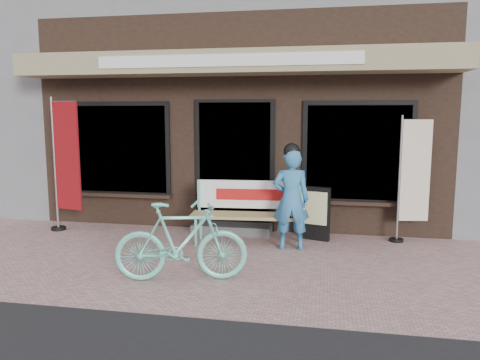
% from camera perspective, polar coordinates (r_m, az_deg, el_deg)
% --- Properties ---
extents(ground, '(70.00, 70.00, 0.00)m').
position_cam_1_polar(ground, '(6.19, -4.26, -10.51)').
color(ground, '#BA918E').
rests_on(ground, ground).
extents(storefront, '(7.00, 6.77, 6.00)m').
position_cam_1_polar(storefront, '(10.78, 2.49, 13.59)').
color(storefront, black).
rests_on(storefront, ground).
extents(bench, '(1.77, 0.57, 0.95)m').
position_cam_1_polar(bench, '(7.17, 1.11, -3.28)').
color(bench, '#6ACFB7').
rests_on(bench, ground).
extents(person, '(0.58, 0.42, 1.56)m').
position_cam_1_polar(person, '(6.82, 6.24, -2.14)').
color(person, teal).
rests_on(person, ground).
extents(bicycle, '(1.64, 0.80, 0.95)m').
position_cam_1_polar(bicycle, '(5.61, -7.19, -7.48)').
color(bicycle, '#6ACFB7').
rests_on(bicycle, ground).
extents(nobori_red, '(0.67, 0.29, 2.24)m').
position_cam_1_polar(nobori_red, '(8.26, -20.55, 1.94)').
color(nobori_red, gray).
rests_on(nobori_red, ground).
extents(nobori_cream, '(0.58, 0.24, 1.95)m').
position_cam_1_polar(nobori_cream, '(7.59, 20.28, 0.29)').
color(nobori_cream, gray).
rests_on(nobori_cream, ground).
extents(menu_stand, '(0.43, 0.20, 0.84)m').
position_cam_1_polar(menu_stand, '(7.40, 9.30, -3.99)').
color(menu_stand, black).
rests_on(menu_stand, ground).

